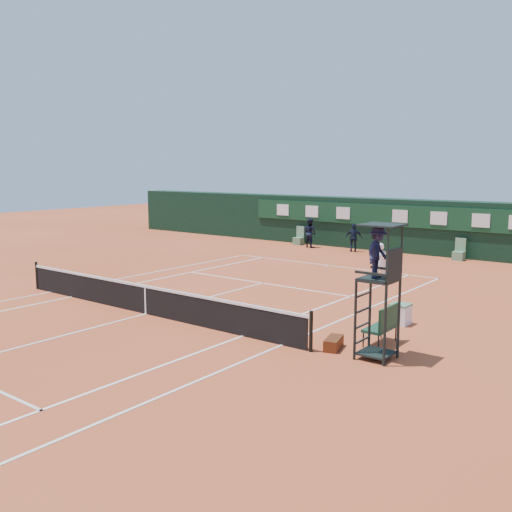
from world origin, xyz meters
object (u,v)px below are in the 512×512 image
Objects in this scene: cooler at (400,314)px; tennis_net at (146,299)px; player_bench at (384,323)px; umpire_chair at (379,263)px; player at (380,262)px.

tennis_net is at bearing -151.08° from cooler.
tennis_net is 20.00× the size of cooler.
player_bench is at bearing -77.45° from cooler.
player_bench is (-0.34, 1.19, -1.86)m from umpire_chair.
player_bench is (7.65, 1.73, 0.09)m from tennis_net.
player is (-4.00, 8.10, 0.22)m from player_bench.
tennis_net is at bearing 41.33° from player.
umpire_chair is 2.85× the size of player_bench.
player reaches higher than cooler.
player is at bearing 116.25° from player_bench.
cooler is 0.39× the size of player.
umpire_chair reaches higher than player_bench.
tennis_net is 10.49m from player.
umpire_chair is 5.30× the size of cooler.
tennis_net is 7.84m from player_bench.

